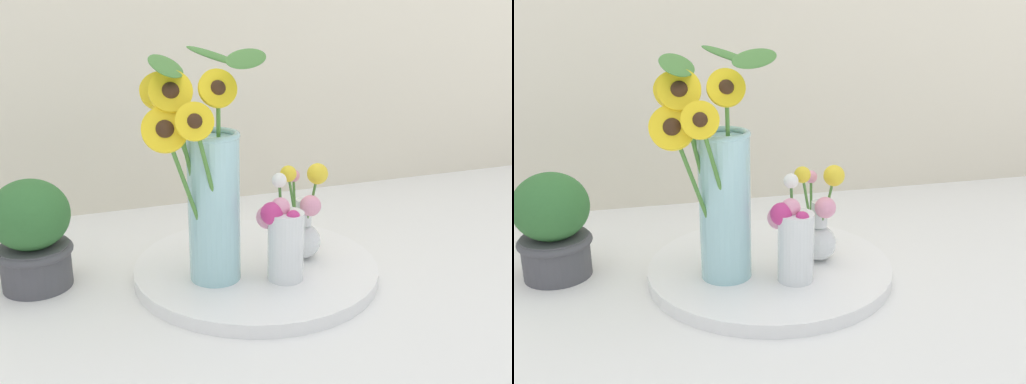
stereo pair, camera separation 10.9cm
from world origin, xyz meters
TOP-DOWN VIEW (x-y plane):
  - ground_plane at (0.00, 0.00)m, footprint 6.00×6.00m
  - serving_tray at (0.01, 0.04)m, footprint 0.46×0.46m
  - mason_jar_sunflowers at (-0.09, 0.01)m, footprint 0.24×0.20m
  - vase_small_center at (0.03, -0.03)m, footprint 0.08×0.08m
  - vase_bulb_right at (0.11, 0.03)m, footprint 0.10×0.09m
  - potted_plant at (-0.38, 0.14)m, footprint 0.14×0.14m

SIDE VIEW (x-z plane):
  - ground_plane at x=0.00m, z-range 0.00..0.00m
  - serving_tray at x=0.01m, z-range 0.00..0.02m
  - vase_bulb_right at x=0.11m, z-range 0.00..0.20m
  - potted_plant at x=-0.38m, z-range 0.00..0.20m
  - vase_small_center at x=0.03m, z-range 0.01..0.20m
  - mason_jar_sunflowers at x=-0.09m, z-range -0.01..0.40m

